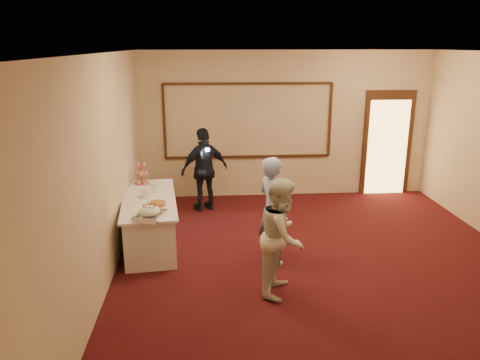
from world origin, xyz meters
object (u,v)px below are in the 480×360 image
guest (205,170)px  man (273,210)px  pavlova_tray (150,213)px  plate_stack_a (147,193)px  woman (282,236)px  buffet_table (150,221)px  cupcake_stand (142,175)px  tart (157,204)px  plate_stack_b (155,187)px

guest → man: bearing=88.8°
pavlova_tray → plate_stack_a: bearing=99.1°
man → woman: bearing=155.7°
buffet_table → cupcake_stand: (-0.21, 0.84, 0.53)m
woman → guest: size_ratio=0.95×
tart → man: (1.69, -0.39, -0.00)m
tart → man: 1.74m
pavlova_tray → man: man is taller
pavlova_tray → woman: 1.91m
tart → guest: guest is taller
plate_stack_b → man: 2.10m
tart → cupcake_stand: bearing=107.0°
pavlova_tray → tart: size_ratio=1.85×
cupcake_stand → plate_stack_b: (0.28, -0.51, -0.07)m
plate_stack_a → plate_stack_b: size_ratio=0.96×
plate_stack_b → pavlova_tray: bearing=-88.0°
man → guest: 2.52m
cupcake_stand → plate_stack_b: cupcake_stand is taller
buffet_table → cupcake_stand: 1.01m
plate_stack_a → tart: (0.20, -0.41, -0.05)m
plate_stack_a → guest: bearing=59.1°
man → guest: size_ratio=0.99×
pavlova_tray → plate_stack_b: 1.21m
cupcake_stand → man: 2.62m
buffet_table → man: man is taller
buffet_table → tart: bearing=-66.1°
buffet_table → man: bearing=-22.4°
pavlova_tray → guest: bearing=72.5°
plate_stack_b → guest: guest is taller
tart → man: bearing=-13.0°
buffet_table → guest: guest is taller
buffet_table → guest: bearing=60.4°
plate_stack_a → tart: plate_stack_a is taller
cupcake_stand → plate_stack_a: (0.18, -0.81, -0.07)m
buffet_table → plate_stack_b: (0.07, 0.33, 0.46)m
pavlova_tray → woman: size_ratio=0.37×
cupcake_stand → guest: bearing=33.2°
pavlova_tray → tart: (0.05, 0.50, -0.05)m
plate_stack_b → plate_stack_a: bearing=-108.5°
plate_stack_a → man: man is taller
plate_stack_b → man: (1.79, -1.10, -0.05)m
woman → guest: 3.35m
pavlova_tray → tart: pavlova_tray is taller
cupcake_stand → plate_stack_b: bearing=-61.3°
woman → guest: guest is taller
tart → woman: 2.11m
cupcake_stand → plate_stack_a: cupcake_stand is taller
plate_stack_a → man: (1.89, -0.80, -0.05)m
tart → buffet_table: bearing=113.9°
tart → man: man is taller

